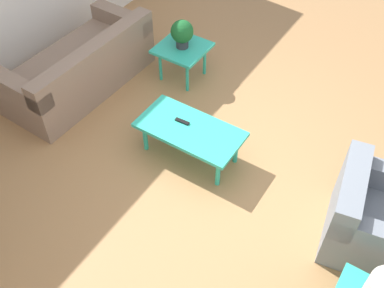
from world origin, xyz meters
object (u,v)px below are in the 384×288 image
object	(u,v)px
potted_plant	(182,33)
side_table_plant	(182,51)
coffee_table	(190,131)
sofa	(81,68)
armchair	(377,221)

from	to	relation	value
potted_plant	side_table_plant	bearing A→B (deg)	0.00
coffee_table	side_table_plant	distance (m)	1.38
side_table_plant	potted_plant	world-z (taller)	potted_plant
sofa	potted_plant	bearing A→B (deg)	133.75
coffee_table	potted_plant	distance (m)	1.41
sofa	coffee_table	xyz separation A→B (m)	(-1.77, 0.25, 0.08)
armchair	side_table_plant	world-z (taller)	armchair
sofa	side_table_plant	xyz separation A→B (m)	(-0.94, -0.85, 0.11)
armchair	potted_plant	size ratio (longest dim) A/B	2.92
sofa	side_table_plant	distance (m)	1.28
coffee_table	sofa	bearing A→B (deg)	-7.94
sofa	coffee_table	world-z (taller)	sofa
armchair	sofa	bearing A→B (deg)	75.94
sofa	potted_plant	size ratio (longest dim) A/B	5.42
side_table_plant	potted_plant	xyz separation A→B (m)	(0.00, 0.00, 0.26)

